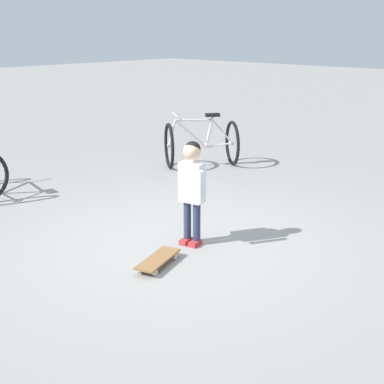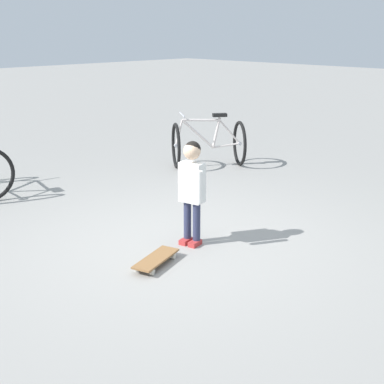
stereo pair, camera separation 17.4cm
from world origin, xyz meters
TOP-DOWN VIEW (x-y plane):
  - ground_plane at (0.00, 0.00)m, footprint 50.00×50.00m
  - child_person at (-0.07, 0.13)m, footprint 0.21×0.40m
  - skateboard at (0.53, 0.25)m, footprint 0.59×0.35m
  - bicycle_far at (-2.50, -1.91)m, footprint 1.28×1.20m

SIDE VIEW (x-z plane):
  - ground_plane at x=0.00m, z-range 0.00..0.00m
  - skateboard at x=0.53m, z-range 0.02..0.10m
  - bicycle_far at x=-2.50m, z-range -0.04..0.80m
  - child_person at x=-0.07m, z-range 0.13..1.19m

